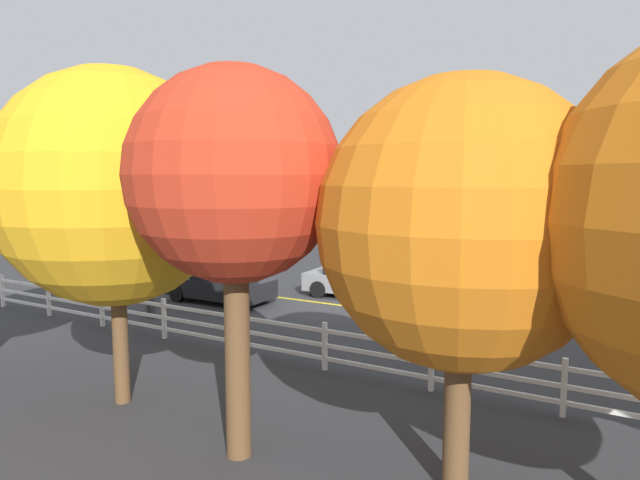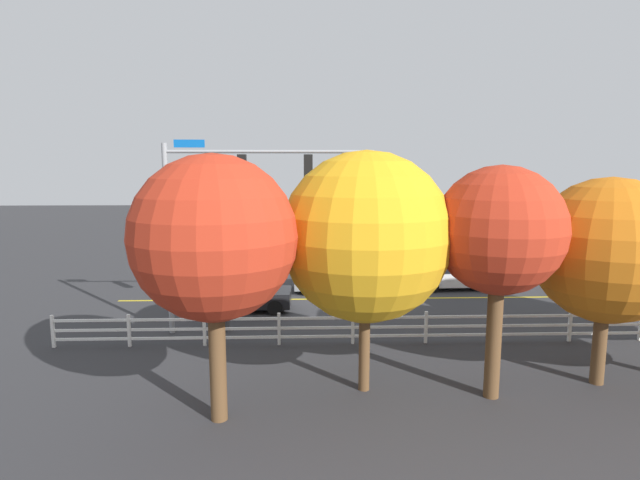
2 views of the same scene
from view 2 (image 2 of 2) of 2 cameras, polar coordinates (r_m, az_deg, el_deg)
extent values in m
plane|color=#2D2D30|center=(23.83, 1.33, -6.75)|extent=(120.00, 120.00, 0.00)
cube|color=gold|center=(24.39, 10.81, -6.54)|extent=(28.00, 0.16, 0.01)
cylinder|color=gray|center=(19.18, -16.94, -0.04)|extent=(0.20, 0.20, 7.05)
cylinder|color=gray|center=(18.38, -5.75, 10.02)|extent=(7.56, 0.12, 0.12)
cube|color=#0C59B2|center=(18.78, -14.72, 10.61)|extent=(1.10, 0.03, 0.28)
cube|color=black|center=(18.47, -8.89, 8.09)|extent=(0.32, 0.28, 1.00)
sphere|color=red|center=(18.62, -8.86, 9.08)|extent=(0.17, 0.17, 0.17)
sphere|color=orange|center=(18.61, -8.84, 8.09)|extent=(0.17, 0.17, 0.17)
sphere|color=#148C19|center=(18.62, -8.82, 7.11)|extent=(0.17, 0.17, 0.17)
cube|color=black|center=(18.34, -1.36, 8.19)|extent=(0.32, 0.28, 1.00)
sphere|color=red|center=(18.49, -1.37, 9.18)|extent=(0.17, 0.17, 0.17)
sphere|color=orange|center=(18.49, -1.37, 8.19)|extent=(0.17, 0.17, 0.17)
sphere|color=#148C19|center=(18.49, -1.36, 7.20)|extent=(0.17, 0.17, 0.17)
cube|color=black|center=(22.19, -8.50, -6.51)|extent=(3.97, 1.81, 0.66)
cube|color=black|center=(22.02, -8.02, -4.99)|extent=(1.96, 1.60, 0.55)
cylinder|color=black|center=(21.70, -12.30, -7.58)|extent=(0.64, 0.23, 0.64)
cylinder|color=black|center=(23.23, -11.52, -6.50)|extent=(0.64, 0.23, 0.64)
cylinder|color=black|center=(21.34, -5.17, -7.69)|extent=(0.64, 0.23, 0.64)
cylinder|color=black|center=(22.90, -4.88, -6.58)|extent=(0.64, 0.23, 0.64)
cube|color=silver|center=(26.78, 15.11, -4.10)|extent=(4.18, 2.03, 0.70)
cube|color=black|center=(26.59, 14.73, -2.84)|extent=(2.00, 1.79, 0.51)
cylinder|color=black|center=(28.13, 17.25, -4.11)|extent=(0.64, 0.23, 0.64)
cylinder|color=black|center=(26.47, 18.61, -4.94)|extent=(0.64, 0.23, 0.64)
cylinder|color=black|center=(27.29, 11.67, -4.29)|extent=(0.64, 0.23, 0.64)
cylinder|color=black|center=(25.57, 12.71, -5.17)|extent=(0.64, 0.23, 0.64)
cube|color=slate|center=(25.33, 1.95, -4.55)|extent=(4.47, 2.10, 0.67)
cube|color=black|center=(25.18, 1.46, -3.20)|extent=(2.30, 1.80, 0.55)
cylinder|color=black|center=(26.44, 4.93, -4.55)|extent=(0.65, 0.25, 0.64)
cylinder|color=black|center=(24.76, 5.63, -5.45)|extent=(0.65, 0.25, 0.64)
cylinder|color=black|center=(26.11, -1.54, -4.69)|extent=(0.65, 0.25, 0.64)
cylinder|color=black|center=(24.40, -1.30, -5.61)|extent=(0.65, 0.25, 0.64)
cylinder|color=#3F3F42|center=(19.49, -10.52, -9.04)|extent=(0.16, 0.16, 0.85)
cylinder|color=#3F3F42|center=(19.50, -11.12, -9.05)|extent=(0.16, 0.16, 0.85)
cube|color=#333338|center=(19.29, -10.88, -6.96)|extent=(0.43, 0.30, 0.62)
sphere|color=tan|center=(19.19, -10.91, -5.75)|extent=(0.22, 0.22, 0.22)
cube|color=white|center=(20.20, 26.64, -8.74)|extent=(0.10, 0.10, 1.15)
cube|color=white|center=(19.11, 19.69, -9.28)|extent=(0.10, 0.10, 1.15)
cube|color=white|center=(18.33, 12.00, -9.72)|extent=(0.10, 0.10, 1.15)
cube|color=white|center=(17.89, 3.77, -10.00)|extent=(0.10, 0.10, 1.15)
cube|color=white|center=(17.83, -4.71, -10.08)|extent=(0.10, 0.10, 1.15)
cube|color=white|center=(18.14, -13.06, -9.95)|extent=(0.10, 0.10, 1.15)
cube|color=white|center=(18.81, -20.97, -9.63)|extent=(0.10, 0.10, 1.15)
cube|color=white|center=(19.80, -28.20, -9.18)|extent=(0.10, 0.10, 1.15)
cube|color=white|center=(18.22, 12.04, -8.60)|extent=(26.00, 0.06, 0.09)
cube|color=white|center=(18.32, 12.01, -9.65)|extent=(26.00, 0.06, 0.09)
cube|color=white|center=(18.42, 11.97, -10.59)|extent=(26.00, 0.06, 0.09)
cylinder|color=brown|center=(12.75, -11.60, -13.29)|extent=(0.41, 0.41, 3.07)
sphere|color=#B22D19|center=(11.98, -12.02, 0.25)|extent=(3.95, 3.95, 3.95)
cylinder|color=brown|center=(14.20, 5.08, -11.84)|extent=(0.31, 0.31, 2.61)
sphere|color=gold|center=(13.47, 5.25, 0.39)|extent=(4.61, 4.61, 4.61)
cylinder|color=brown|center=(16.63, 29.29, -10.28)|extent=(0.38, 0.38, 2.38)
sphere|color=#C66614|center=(16.03, 29.97, -1.00)|extent=(4.07, 4.07, 4.07)
cylinder|color=brown|center=(14.39, 19.22, -10.54)|extent=(0.41, 0.41, 3.31)
sphere|color=#B22D19|center=(13.76, 19.80, 1.07)|extent=(3.38, 3.38, 3.38)
camera|label=1|loc=(12.16, 58.44, -3.48)|focal=31.15mm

